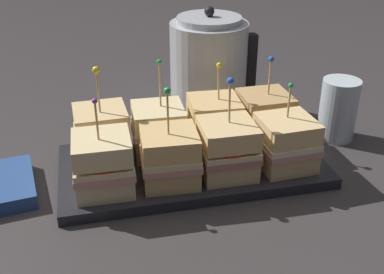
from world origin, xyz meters
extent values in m
plane|color=#383333|center=(0.00, 0.00, 0.00)|extent=(6.00, 6.00, 0.00)
cube|color=#232328|center=(0.00, 0.00, 0.01)|extent=(0.44, 0.22, 0.01)
cube|color=#232328|center=(0.00, 0.00, 0.01)|extent=(0.44, 0.22, 0.01)
cube|color=beige|center=(-0.15, -0.05, 0.03)|extent=(0.09, 0.09, 0.03)
cube|color=tan|center=(-0.15, -0.05, 0.06)|extent=(0.09, 0.09, 0.01)
cube|color=beige|center=(-0.15, -0.05, 0.07)|extent=(0.09, 0.09, 0.01)
cylinder|color=red|center=(-0.15, -0.06, 0.07)|extent=(0.05, 0.05, 0.00)
cube|color=beige|center=(-0.15, -0.05, 0.09)|extent=(0.09, 0.09, 0.03)
cylinder|color=tan|center=(-0.15, -0.06, 0.13)|extent=(0.00, 0.01, 0.07)
sphere|color=purple|center=(-0.15, -0.06, 0.17)|extent=(0.01, 0.01, 0.01)
cube|color=tan|center=(-0.05, -0.05, 0.03)|extent=(0.09, 0.09, 0.03)
cube|color=tan|center=(-0.05, -0.05, 0.06)|extent=(0.09, 0.09, 0.01)
cube|color=beige|center=(-0.05, -0.05, 0.07)|extent=(0.09, 0.09, 0.01)
cube|color=#E0B771|center=(-0.05, -0.05, 0.09)|extent=(0.09, 0.09, 0.03)
cylinder|color=tan|center=(-0.05, -0.05, 0.13)|extent=(0.00, 0.01, 0.08)
sphere|color=green|center=(-0.05, -0.05, 0.17)|extent=(0.01, 0.01, 0.01)
cube|color=#DBB77A|center=(0.05, -0.05, 0.03)|extent=(0.09, 0.09, 0.03)
cube|color=#B26B60|center=(0.05, -0.05, 0.06)|extent=(0.09, 0.09, 0.01)
cube|color=beige|center=(0.05, -0.05, 0.07)|extent=(0.09, 0.09, 0.01)
cylinder|color=red|center=(0.05, -0.06, 0.07)|extent=(0.06, 0.06, 0.00)
cube|color=#E8C281|center=(0.05, -0.05, 0.09)|extent=(0.09, 0.09, 0.03)
cylinder|color=tan|center=(0.05, -0.04, 0.14)|extent=(0.00, 0.01, 0.08)
sphere|color=blue|center=(0.05, -0.04, 0.17)|extent=(0.01, 0.01, 0.01)
cube|color=#DBB77A|center=(0.15, -0.05, 0.03)|extent=(0.09, 0.09, 0.03)
cube|color=tan|center=(0.15, -0.05, 0.06)|extent=(0.09, 0.09, 0.01)
cube|color=beige|center=(0.15, -0.05, 0.07)|extent=(0.09, 0.09, 0.01)
cube|color=#E8C281|center=(0.15, -0.05, 0.09)|extent=(0.09, 0.09, 0.03)
cylinder|color=tan|center=(0.15, -0.04, 0.13)|extent=(0.00, 0.00, 0.07)
sphere|color=green|center=(0.15, -0.04, 0.16)|extent=(0.01, 0.01, 0.01)
cube|color=#DBB77A|center=(-0.14, 0.05, 0.03)|extent=(0.09, 0.09, 0.03)
cube|color=tan|center=(-0.14, 0.05, 0.06)|extent=(0.09, 0.09, 0.01)
cube|color=beige|center=(-0.14, 0.05, 0.07)|extent=(0.09, 0.09, 0.01)
cylinder|color=red|center=(-0.14, 0.03, 0.07)|extent=(0.06, 0.06, 0.00)
cube|color=#E8C281|center=(-0.14, 0.05, 0.09)|extent=(0.09, 0.09, 0.03)
cylinder|color=tan|center=(-0.14, 0.04, 0.14)|extent=(0.00, 0.01, 0.08)
sphere|color=yellow|center=(-0.14, 0.04, 0.18)|extent=(0.01, 0.01, 0.01)
cube|color=beige|center=(-0.05, 0.05, 0.03)|extent=(0.09, 0.09, 0.03)
cube|color=tan|center=(-0.05, 0.05, 0.06)|extent=(0.09, 0.09, 0.01)
cube|color=beige|center=(-0.05, 0.05, 0.07)|extent=(0.09, 0.09, 0.01)
cube|color=beige|center=(-0.05, 0.05, 0.09)|extent=(0.09, 0.09, 0.03)
cylinder|color=tan|center=(-0.04, 0.05, 0.14)|extent=(0.00, 0.00, 0.09)
sphere|color=green|center=(-0.04, 0.05, 0.18)|extent=(0.01, 0.01, 0.01)
cube|color=tan|center=(0.05, 0.05, 0.03)|extent=(0.09, 0.09, 0.03)
cube|color=#B26B60|center=(0.05, 0.05, 0.06)|extent=(0.09, 0.09, 0.01)
cube|color=beige|center=(0.05, 0.05, 0.07)|extent=(0.09, 0.09, 0.01)
cylinder|color=red|center=(0.05, 0.03, 0.07)|extent=(0.06, 0.06, 0.00)
cube|color=#E0B771|center=(0.05, 0.05, 0.09)|extent=(0.09, 0.09, 0.03)
cylinder|color=tan|center=(0.06, 0.05, 0.13)|extent=(0.00, 0.01, 0.07)
sphere|color=yellow|center=(0.06, 0.05, 0.17)|extent=(0.01, 0.01, 0.01)
cube|color=tan|center=(0.14, 0.05, 0.03)|extent=(0.09, 0.09, 0.03)
cube|color=tan|center=(0.14, 0.05, 0.06)|extent=(0.09, 0.09, 0.01)
cube|color=beige|center=(0.14, 0.05, 0.07)|extent=(0.09, 0.09, 0.01)
cylinder|color=red|center=(0.14, 0.03, 0.07)|extent=(0.05, 0.05, 0.00)
cube|color=tan|center=(0.14, 0.05, 0.09)|extent=(0.09, 0.09, 0.03)
cylinder|color=tan|center=(0.15, 0.05, 0.13)|extent=(0.00, 0.00, 0.08)
sphere|color=blue|center=(0.15, 0.05, 0.17)|extent=(0.01, 0.01, 0.01)
cylinder|color=#B7BABF|center=(0.09, 0.23, 0.10)|extent=(0.16, 0.16, 0.19)
cylinder|color=#B7BABF|center=(0.09, 0.23, 0.20)|extent=(0.13, 0.13, 0.01)
sphere|color=black|center=(0.09, 0.23, 0.21)|extent=(0.02, 0.02, 0.02)
cube|color=black|center=(0.18, 0.23, 0.10)|extent=(0.02, 0.02, 0.11)
cylinder|color=silver|center=(0.29, 0.06, 0.06)|extent=(0.07, 0.07, 0.12)
camera|label=1|loc=(-0.16, -0.68, 0.43)|focal=45.00mm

